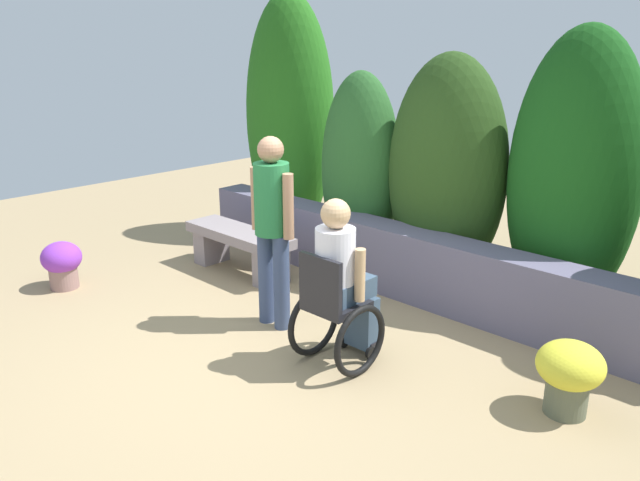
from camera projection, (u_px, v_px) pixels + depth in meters
The scene contains 8 objects.
ground_plane at pixel (262, 360), 4.97m from camera, with size 13.68×13.68×0.00m, color #9F8761.
stone_retaining_wall at pixel (405, 262), 6.14m from camera, with size 5.37×0.36×0.67m, color slate.
hedge_backdrop at pixel (434, 160), 6.33m from camera, with size 6.06×1.02×2.97m.
stone_bench at pixel (239, 245), 6.73m from camera, with size 1.37×0.41×0.48m.
person_in_wheelchair at pixel (340, 289), 4.75m from camera, with size 0.53×0.66×1.33m.
person_standing_companion at pixel (272, 220), 5.30m from camera, with size 0.49×0.30×1.67m.
flower_pot_purple_near at pixel (62, 262), 6.33m from camera, with size 0.40×0.40×0.49m.
flower_pot_terracotta_by_wall at pixel (569, 372), 4.18m from camera, with size 0.45×0.45×0.52m.
Camera 1 is at (3.40, -2.88, 2.43)m, focal length 35.32 mm.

